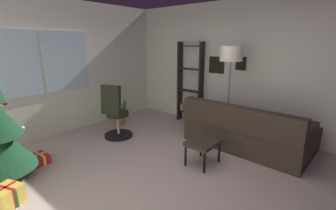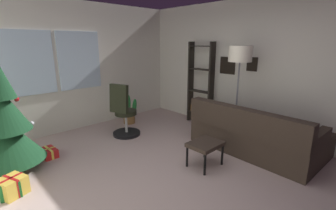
# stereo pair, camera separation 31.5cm
# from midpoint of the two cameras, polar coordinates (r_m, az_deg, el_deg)

# --- Properties ---
(ground_plane) EXTENTS (4.88, 5.80, 0.10)m
(ground_plane) POSITION_cam_midpoint_polar(r_m,az_deg,el_deg) (3.54, 3.13, -18.03)
(ground_plane) COLOR #BAA39C
(wall_back_with_windows) EXTENTS (4.88, 0.12, 2.71)m
(wall_back_with_windows) POSITION_cam_midpoint_polar(r_m,az_deg,el_deg) (5.43, -20.38, 8.56)
(wall_back_with_windows) COLOR silver
(wall_back_with_windows) RESTS_ON ground_plane
(wall_right_with_frames) EXTENTS (0.12, 5.80, 2.71)m
(wall_right_with_frames) POSITION_cam_midpoint_polar(r_m,az_deg,el_deg) (5.12, 22.94, 7.92)
(wall_right_with_frames) COLOR silver
(wall_right_with_frames) RESTS_ON ground_plane
(couch) EXTENTS (1.54, 2.16, 0.85)m
(couch) POSITION_cam_midpoint_polar(r_m,az_deg,el_deg) (4.50, 23.04, -6.82)
(couch) COLOR #352A22
(couch) RESTS_ON ground_plane
(footstool) EXTENTS (0.50, 0.40, 0.39)m
(footstool) POSITION_cam_midpoint_polar(r_m,az_deg,el_deg) (3.75, 11.35, -9.59)
(footstool) COLOR #352A22
(footstool) RESTS_ON ground_plane
(holiday_tree) EXTENTS (0.96, 0.96, 2.15)m
(holiday_tree) POSITION_cam_midpoint_polar(r_m,az_deg,el_deg) (4.04, -32.74, -3.94)
(holiday_tree) COLOR #4C331E
(holiday_tree) RESTS_ON ground_plane
(gift_box_red) EXTENTS (0.22, 0.32, 0.15)m
(gift_box_red) POSITION_cam_midpoint_polar(r_m,az_deg,el_deg) (4.46, -24.88, -10.40)
(gift_box_red) COLOR red
(gift_box_red) RESTS_ON ground_plane
(gift_box_green) EXTENTS (0.26, 0.24, 0.22)m
(gift_box_green) POSITION_cam_midpoint_polar(r_m,az_deg,el_deg) (3.60, -31.48, -16.77)
(gift_box_green) COLOR #1E722D
(gift_box_green) RESTS_ON ground_plane
(gift_box_gold) EXTENTS (0.36, 0.36, 0.24)m
(gift_box_gold) POSITION_cam_midpoint_polar(r_m,az_deg,el_deg) (3.62, -31.23, -16.45)
(gift_box_gold) COLOR gold
(gift_box_gold) RESTS_ON ground_plane
(office_chair) EXTENTS (0.58, 0.56, 1.09)m
(office_chair) POSITION_cam_midpoint_polar(r_m,az_deg,el_deg) (4.85, -8.71, -2.60)
(office_chair) COLOR black
(office_chair) RESTS_ON ground_plane
(bookshelf) EXTENTS (0.18, 0.64, 1.88)m
(bookshelf) POSITION_cam_midpoint_polar(r_m,az_deg,el_deg) (5.59, 9.42, 3.89)
(bookshelf) COLOR black
(bookshelf) RESTS_ON ground_plane
(floor_lamp) EXTENTS (0.42, 0.42, 1.81)m
(floor_lamp) POSITION_cam_midpoint_polar(r_m,az_deg,el_deg) (4.57, 18.81, 10.32)
(floor_lamp) COLOR slate
(floor_lamp) RESTS_ON ground_plane
(potted_plant) EXTENTS (0.43, 0.42, 0.66)m
(potted_plant) POSITION_cam_midpoint_polar(r_m,az_deg,el_deg) (5.66, -7.81, -1.84)
(potted_plant) COLOR olive
(potted_plant) RESTS_ON ground_plane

